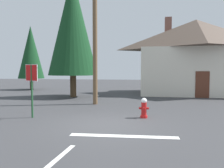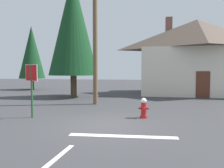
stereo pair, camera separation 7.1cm
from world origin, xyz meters
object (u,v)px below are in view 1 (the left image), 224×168
(house, at_px, (195,56))
(pine_tree_tall_left, at_px, (31,52))
(stop_sign_near, at_px, (32,80))
(fire_hydrant, at_px, (144,108))
(pine_tree_mid_left, at_px, (73,25))
(utility_pole, at_px, (95,22))

(house, relative_size, pine_tree_tall_left, 1.48)
(stop_sign_near, xyz_separation_m, fire_hydrant, (4.84, 0.78, -1.24))
(pine_tree_tall_left, bearing_deg, house, -5.21)
(stop_sign_near, relative_size, house, 0.23)
(stop_sign_near, height_order, pine_tree_mid_left, pine_tree_mid_left)
(utility_pole, bearing_deg, fire_hydrant, -49.24)
(utility_pole, xyz_separation_m, pine_tree_mid_left, (-2.57, 3.34, 0.56))
(utility_pole, height_order, pine_tree_mid_left, utility_pole)
(stop_sign_near, bearing_deg, house, 52.28)
(fire_hydrant, bearing_deg, utility_pole, 130.76)
(pine_tree_tall_left, height_order, pine_tree_mid_left, pine_tree_mid_left)
(stop_sign_near, relative_size, pine_tree_mid_left, 0.25)
(fire_hydrant, bearing_deg, house, 69.06)
(pine_tree_tall_left, xyz_separation_m, pine_tree_mid_left, (6.52, -5.45, 1.60))
(stop_sign_near, height_order, pine_tree_tall_left, pine_tree_tall_left)
(house, height_order, pine_tree_mid_left, pine_tree_mid_left)
(fire_hydrant, relative_size, pine_tree_tall_left, 0.13)
(stop_sign_near, xyz_separation_m, utility_pole, (1.79, 4.32, 3.31))
(pine_tree_tall_left, bearing_deg, fire_hydrant, -45.42)
(pine_tree_tall_left, relative_size, pine_tree_mid_left, 0.71)
(pine_tree_tall_left, bearing_deg, utility_pole, -44.01)
(house, height_order, pine_tree_tall_left, house)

